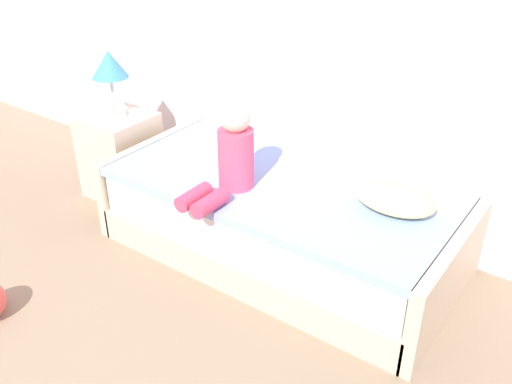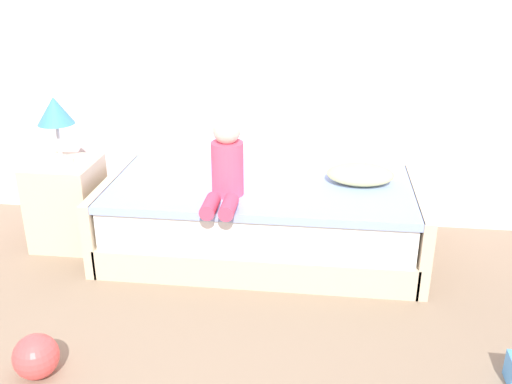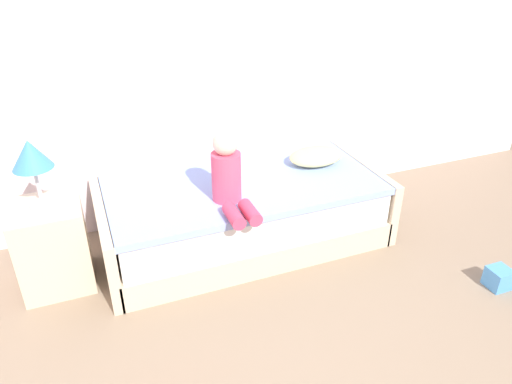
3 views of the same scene
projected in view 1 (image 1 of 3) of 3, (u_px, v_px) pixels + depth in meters
bed at (280, 219)px, 3.39m from camera, size 2.11×1.00×0.50m
nightstand at (121, 155)px, 4.03m from camera, size 0.44×0.44×0.60m
table_lamp at (110, 68)px, 3.72m from camera, size 0.24×0.24×0.45m
child_figure at (230, 156)px, 3.09m from camera, size 0.20×0.51×0.50m
pillow at (395, 198)px, 2.97m from camera, size 0.44×0.30×0.13m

